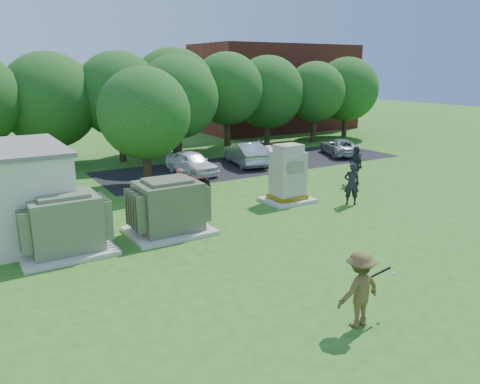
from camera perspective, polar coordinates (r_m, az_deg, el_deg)
ground at (r=15.56m, az=7.78°, el=-7.93°), size 120.00×120.00×0.00m
brick_building at (r=46.77m, az=4.24°, el=12.56°), size 15.00×8.00×8.00m
parking_strip at (r=29.98m, az=1.96°, el=3.47°), size 20.00×6.00×0.01m
transformer_left at (r=16.54m, az=-20.60°, el=-3.78°), size 3.00×2.40×2.07m
transformer_right at (r=17.52m, az=-8.70°, el=-1.92°), size 3.00×2.40×2.07m
generator_cabinet at (r=21.42m, az=5.85°, el=1.84°), size 2.18×1.78×2.66m
picnic_table at (r=22.77m, az=-6.47°, el=0.93°), size 1.91×1.43×0.82m
batter at (r=11.64m, az=14.33°, el=-11.42°), size 1.23×0.71×1.89m
person_by_generator at (r=21.47m, az=13.46°, el=0.97°), size 0.84×0.77×1.92m
person_at_picnic at (r=20.83m, az=-7.18°, el=0.55°), size 0.90×0.74×1.71m
person_walking_right at (r=25.29m, az=13.89°, el=3.18°), size 0.81×1.28×2.03m
car_white at (r=27.11m, az=-5.91°, el=3.57°), size 2.05×4.07×1.33m
car_silver_a at (r=29.51m, az=0.64°, el=4.73°), size 2.42×4.66×1.46m
car_dark at (r=30.35m, az=3.04°, el=4.74°), size 2.11×4.27×1.19m
car_silver_b at (r=33.58m, az=12.07°, el=5.38°), size 3.37×4.50×1.14m
batting_equipment at (r=11.92m, az=16.65°, el=-9.53°), size 1.24×0.20×0.25m
tree_row at (r=31.53m, az=-11.32°, el=11.38°), size 41.30×13.30×7.30m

